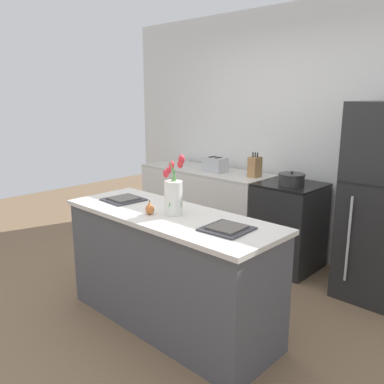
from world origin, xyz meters
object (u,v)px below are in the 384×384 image
at_px(flower_vase, 174,194).
at_px(plate_setting_right, 227,228).
at_px(plate_setting_left, 124,199).
at_px(cooking_pot, 292,179).
at_px(pear_figurine, 150,209).
at_px(knife_block, 255,167).
at_px(stove_range, 289,226).
at_px(toaster, 215,165).

bearing_deg(flower_vase, plate_setting_right, -0.18).
relative_size(plate_setting_left, cooking_pot, 1.17).
height_order(pear_figurine, knife_block, knife_block).
bearing_deg(cooking_pot, flower_vase, -93.32).
bearing_deg(pear_figurine, plate_setting_left, 165.51).
distance_m(flower_vase, knife_block, 1.67).
xyz_separation_m(plate_setting_left, cooking_pot, (0.69, 1.54, 0.04)).
height_order(stove_range, flower_vase, flower_vase).
height_order(pear_figurine, plate_setting_left, pear_figurine).
bearing_deg(cooking_pot, plate_setting_left, -114.13).
height_order(stove_range, cooking_pot, cooking_pot).
distance_m(stove_range, plate_setting_right, 1.72).
bearing_deg(stove_range, cooking_pot, -58.85).
bearing_deg(cooking_pot, plate_setting_right, -74.70).
xyz_separation_m(plate_setting_left, toaster, (-0.32, 1.55, 0.06)).
distance_m(flower_vase, cooking_pot, 1.54).
bearing_deg(knife_block, plate_setting_left, -96.54).
distance_m(stove_range, knife_block, 0.73).
distance_m(flower_vase, plate_setting_right, 0.53).
distance_m(stove_range, toaster, 1.11).
distance_m(pear_figurine, knife_block, 1.77).
bearing_deg(cooking_pot, knife_block, 170.48).
xyz_separation_m(flower_vase, plate_setting_right, (0.51, -0.00, -0.14)).
height_order(cooking_pot, knife_block, knife_block).
bearing_deg(toaster, plate_setting_right, -47.33).
height_order(plate_setting_left, knife_block, knife_block).
bearing_deg(stove_range, plate_setting_left, -112.33).
height_order(plate_setting_left, toaster, toaster).
height_order(stove_range, knife_block, knife_block).
relative_size(stove_range, flower_vase, 1.99).
height_order(flower_vase, pear_figurine, flower_vase).
distance_m(stove_range, flower_vase, 1.71).
height_order(toaster, cooking_pot, toaster).
xyz_separation_m(flower_vase, plate_setting_left, (-0.60, -0.00, -0.14)).
bearing_deg(plate_setting_left, stove_range, 67.67).
xyz_separation_m(plate_setting_right, knife_block, (-0.92, 1.62, 0.09)).
relative_size(pear_figurine, cooking_pot, 0.42).
bearing_deg(pear_figurine, knife_block, 99.31).
bearing_deg(plate_setting_left, toaster, 101.72).
bearing_deg(plate_setting_right, toaster, 132.67).
bearing_deg(pear_figurine, flower_vase, 44.03).
relative_size(plate_setting_right, cooking_pot, 1.17).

